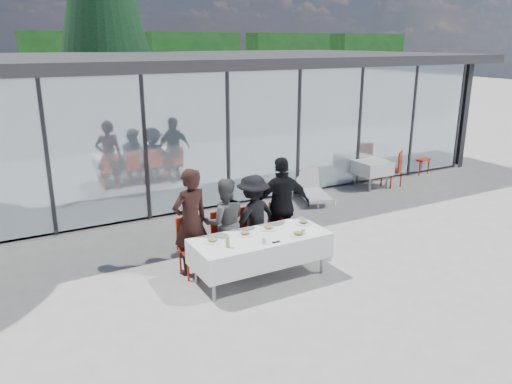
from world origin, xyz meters
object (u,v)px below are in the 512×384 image
(dining_table, at_px, (260,248))
(plate_c, at_px, (268,228))
(diner_a, at_px, (190,222))
(plate_extra, at_px, (298,234))
(diner_d, at_px, (282,206))
(spare_table_right, at_px, (372,167))
(diner_chair_c, at_px, (254,231))
(plate_d, at_px, (304,222))
(folded_eyeglasses, at_px, (276,242))
(diner_chair_d, at_px, (282,225))
(plate_a, at_px, (213,240))
(plate_b, at_px, (245,234))
(juice_bottle, at_px, (228,242))
(spare_chair_a, at_px, (418,156))
(diner_c, at_px, (253,218))
(lounger, at_px, (312,189))
(diner_chair_b, at_px, (225,236))
(diner_b, at_px, (225,223))
(diner_chair_a, at_px, (192,243))
(spare_chair_b, at_px, (395,167))

(dining_table, bearing_deg, plate_c, 37.40)
(diner_a, relative_size, plate_extra, 6.35)
(diner_d, bearing_deg, spare_table_right, -135.20)
(diner_chair_c, distance_m, plate_d, 0.93)
(folded_eyeglasses, bearing_deg, diner_chair_d, 53.87)
(plate_a, bearing_deg, plate_b, 1.19)
(diner_d, relative_size, plate_c, 6.28)
(folded_eyeglasses, bearing_deg, juice_bottle, 165.03)
(plate_extra, bearing_deg, spare_chair_a, 30.01)
(diner_chair_c, distance_m, folded_eyeglasses, 1.14)
(diner_chair_c, height_order, plate_c, diner_chair_c)
(diner_c, bearing_deg, lounger, -153.58)
(diner_a, height_order, diner_c, diner_a)
(diner_d, height_order, spare_chair_a, diner_d)
(folded_eyeglasses, bearing_deg, plate_c, 71.27)
(dining_table, bearing_deg, juice_bottle, -167.18)
(diner_c, bearing_deg, diner_chair_b, -11.13)
(plate_b, xyz_separation_m, plate_c, (0.47, 0.04, 0.00))
(diner_chair_c, xyz_separation_m, juice_bottle, (-0.95, -0.90, 0.30))
(juice_bottle, relative_size, lounger, 0.12)
(diner_d, bearing_deg, plate_b, 43.94)
(diner_b, height_order, spare_chair_a, diner_b)
(diner_chair_c, height_order, lounger, diner_chair_c)
(dining_table, bearing_deg, plate_d, 8.43)
(diner_b, distance_m, folded_eyeglasses, 1.17)
(diner_a, height_order, juice_bottle, diner_a)
(plate_c, distance_m, plate_d, 0.67)
(folded_eyeglasses, bearing_deg, diner_c, 79.86)
(diner_a, xyz_separation_m, juice_bottle, (0.24, -0.91, -0.08))
(diner_b, xyz_separation_m, plate_d, (1.22, -0.62, -0.02))
(diner_d, height_order, folded_eyeglasses, diner_d)
(diner_chair_d, bearing_deg, diner_a, 179.59)
(plate_a, bearing_deg, spare_chair_a, 23.41)
(diner_chair_d, height_order, spare_table_right, diner_chair_d)
(plate_b, xyz_separation_m, spare_table_right, (5.46, 3.08, -0.22))
(dining_table, xyz_separation_m, folded_eyeglasses, (0.09, -0.35, 0.22))
(diner_chair_c, height_order, juice_bottle, diner_chair_c)
(dining_table, bearing_deg, diner_chair_b, 110.39)
(diner_chair_b, relative_size, plate_extra, 3.37)
(diner_a, height_order, plate_b, diner_a)
(plate_b, bearing_deg, plate_a, -178.81)
(plate_extra, xyz_separation_m, spare_table_right, (4.71, 3.52, -0.22))
(diner_chair_a, relative_size, plate_b, 3.37)
(plate_c, bearing_deg, diner_chair_d, 41.21)
(diner_b, distance_m, lounger, 4.30)
(dining_table, xyz_separation_m, plate_b, (-0.19, 0.17, 0.24))
(diner_chair_a, relative_size, lounger, 0.67)
(plate_c, xyz_separation_m, folded_eyeglasses, (-0.19, -0.57, -0.02))
(diner_chair_a, distance_m, spare_chair_b, 7.15)
(juice_bottle, bearing_deg, diner_chair_a, 105.08)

